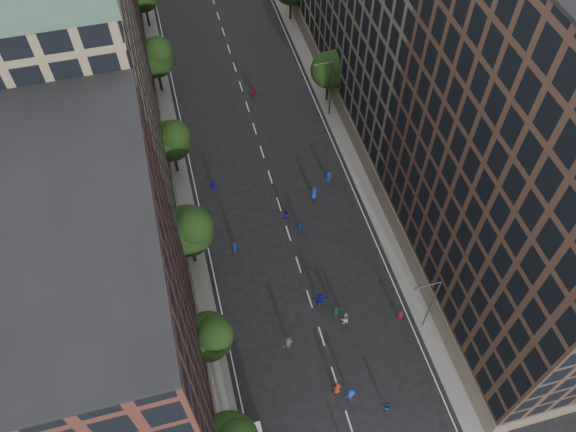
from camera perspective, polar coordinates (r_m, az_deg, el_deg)
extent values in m
plane|color=black|center=(73.98, -2.56, 6.25)|extent=(240.00, 240.00, 0.00)
cube|color=slate|center=(78.58, -12.48, 8.38)|extent=(4.00, 105.00, 0.15)
cube|color=slate|center=(81.48, 4.60, 11.59)|extent=(4.00, 105.00, 0.15)
cube|color=#552920|center=(45.13, -18.82, -11.98)|extent=(14.00, 22.00, 30.00)
cube|color=#917C5F|center=(58.69, -20.66, 10.24)|extent=(14.00, 26.00, 34.00)
cube|color=#552920|center=(79.07, -20.63, 19.56)|extent=(14.00, 20.00, 28.00)
cube|color=#4A3227|center=(52.22, 24.33, 3.64)|extent=(14.00, 30.00, 36.00)
cube|color=#5E564D|center=(71.42, 12.13, 20.41)|extent=(14.00, 28.00, 33.00)
cylinder|color=black|center=(57.32, -7.70, -13.42)|extent=(0.36, 0.36, 3.70)
sphere|color=black|center=(54.28, -8.09, -12.01)|extent=(4.80, 4.80, 4.80)
sphere|color=black|center=(52.97, -7.50, -11.79)|extent=(3.60, 3.60, 3.60)
cylinder|color=black|center=(62.98, -9.65, -3.49)|extent=(0.36, 0.36, 4.22)
sphere|color=black|center=(59.85, -10.14, -1.48)|extent=(5.60, 5.60, 5.60)
sphere|color=black|center=(58.38, -9.58, -0.98)|extent=(4.20, 4.20, 4.20)
cylinder|color=black|center=(71.94, -11.37, 5.51)|extent=(0.36, 0.36, 3.87)
sphere|color=black|center=(69.43, -11.83, 7.46)|extent=(5.00, 5.00, 5.00)
sphere|color=black|center=(68.19, -11.43, 8.01)|extent=(3.75, 3.75, 3.75)
cylinder|color=black|center=(83.70, -12.92, 13.38)|extent=(0.36, 0.36, 4.05)
sphere|color=black|center=(81.46, -13.40, 15.35)|extent=(5.40, 5.40, 5.40)
sphere|color=black|center=(80.22, -13.05, 15.99)|extent=(4.05, 4.05, 4.05)
cylinder|color=black|center=(96.81, -14.10, 19.11)|extent=(0.36, 0.36, 3.78)
cylinder|color=black|center=(80.45, 4.02, 12.69)|extent=(0.36, 0.36, 3.74)
sphere|color=black|center=(78.28, 4.16, 14.57)|extent=(5.00, 5.00, 5.00)
sphere|color=black|center=(77.31, 4.79, 15.13)|extent=(3.75, 3.75, 3.75)
cylinder|color=black|center=(95.71, 0.25, 20.32)|extent=(0.36, 0.36, 3.96)
cylinder|color=#595B60|center=(57.75, 14.32, -8.76)|extent=(0.18, 0.18, 9.00)
cylinder|color=#595B60|center=(53.49, 14.12, -6.82)|extent=(2.40, 0.12, 0.12)
cube|color=#595B60|center=(53.15, 13.03, -7.15)|extent=(0.50, 0.22, 0.15)
cylinder|color=#595B60|center=(76.44, 4.37, 12.69)|extent=(0.18, 0.18, 9.00)
cylinder|color=#595B60|center=(73.28, 3.67, 15.21)|extent=(2.40, 0.12, 0.12)
cube|color=#595B60|center=(73.03, 2.81, 15.06)|extent=(0.50, 0.22, 0.15)
imported|color=navy|center=(56.77, 9.93, -18.58)|extent=(0.90, 0.78, 1.59)
imported|color=#173FBB|center=(56.57, 6.38, -17.58)|extent=(1.27, 0.83, 1.84)
imported|color=#1713A1|center=(60.40, 3.27, -8.47)|extent=(1.87, 0.93, 1.93)
imported|color=maroon|center=(56.69, 5.03, -17.03)|extent=(0.89, 0.60, 1.78)
imported|color=maroon|center=(60.73, 11.34, -9.90)|extent=(0.66, 0.48, 1.66)
imported|color=#BBBBB7|center=(59.59, 5.78, -10.36)|extent=(0.93, 0.74, 1.86)
imported|color=#3F3E44|center=(58.09, 0.03, -12.84)|extent=(1.39, 1.00, 1.94)
imported|color=#227243|center=(59.89, 4.90, -9.72)|extent=(1.06, 0.47, 1.79)
imported|color=#123F93|center=(65.66, 1.19, -1.05)|extent=(1.40, 0.48, 1.50)
imported|color=#163BB6|center=(68.59, 2.66, 2.36)|extent=(0.87, 0.57, 1.77)
imported|color=#1320A1|center=(64.03, -5.45, -3.23)|extent=(0.69, 0.47, 1.83)
imported|color=#14118E|center=(66.64, -0.27, 0.14)|extent=(0.84, 0.71, 1.52)
imported|color=navy|center=(70.22, 4.15, 3.90)|extent=(1.34, 1.01, 1.84)
imported|color=#13139B|center=(69.76, -7.62, 3.02)|extent=(1.10, 0.49, 1.85)
imported|color=maroon|center=(81.51, -3.50, 12.39)|extent=(1.59, 0.67, 1.66)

